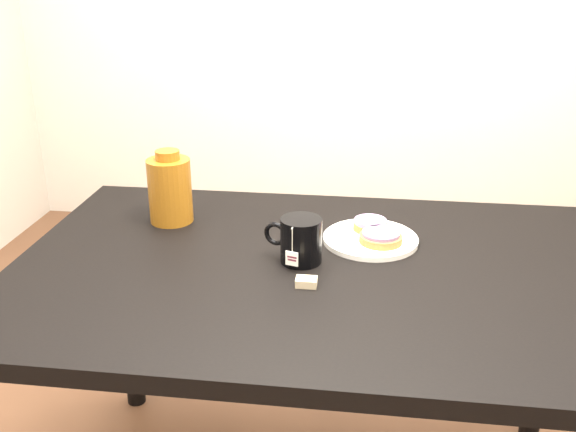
{
  "coord_description": "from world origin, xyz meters",
  "views": [
    {
      "loc": [
        0.1,
        -1.3,
        1.4
      ],
      "look_at": [
        -0.09,
        0.13,
        0.81
      ],
      "focal_mm": 40.0,
      "sensor_mm": 36.0,
      "label": 1
    }
  ],
  "objects_px": {
    "bagel_package": "(170,189)",
    "mug": "(300,240)",
    "teabag_pouch": "(306,282)",
    "bagel_front": "(381,237)",
    "bagel_back": "(370,225)",
    "plate": "(370,238)",
    "table": "(319,297)"
  },
  "relations": [
    {
      "from": "plate",
      "to": "teabag_pouch",
      "type": "xyz_separation_m",
      "value": [
        -0.13,
        -0.24,
        0.0
      ]
    },
    {
      "from": "mug",
      "to": "bagel_package",
      "type": "bearing_deg",
      "value": 167.76
    },
    {
      "from": "teabag_pouch",
      "to": "bagel_package",
      "type": "distance_m",
      "value": 0.5
    },
    {
      "from": "plate",
      "to": "teabag_pouch",
      "type": "bearing_deg",
      "value": -118.44
    },
    {
      "from": "bagel_front",
      "to": "bagel_package",
      "type": "xyz_separation_m",
      "value": [
        -0.54,
        0.09,
        0.06
      ]
    },
    {
      "from": "mug",
      "to": "teabag_pouch",
      "type": "bearing_deg",
      "value": -60.9
    },
    {
      "from": "table",
      "to": "bagel_back",
      "type": "relative_size",
      "value": 12.0
    },
    {
      "from": "mug",
      "to": "teabag_pouch",
      "type": "xyz_separation_m",
      "value": [
        0.03,
        -0.12,
        -0.04
      ]
    },
    {
      "from": "plate",
      "to": "bagel_front",
      "type": "height_order",
      "value": "bagel_front"
    },
    {
      "from": "teabag_pouch",
      "to": "mug",
      "type": "bearing_deg",
      "value": 102.97
    },
    {
      "from": "mug",
      "to": "teabag_pouch",
      "type": "distance_m",
      "value": 0.13
    },
    {
      "from": "plate",
      "to": "bagel_back",
      "type": "distance_m",
      "value": 0.05
    },
    {
      "from": "bagel_back",
      "to": "bagel_front",
      "type": "bearing_deg",
      "value": -70.56
    },
    {
      "from": "bagel_back",
      "to": "mug",
      "type": "bearing_deg",
      "value": -132.03
    },
    {
      "from": "bagel_package",
      "to": "teabag_pouch",
      "type": "bearing_deg",
      "value": -38.72
    },
    {
      "from": "plate",
      "to": "teabag_pouch",
      "type": "distance_m",
      "value": 0.28
    },
    {
      "from": "table",
      "to": "bagel_front",
      "type": "bearing_deg",
      "value": 40.04
    },
    {
      "from": "bagel_back",
      "to": "bagel_package",
      "type": "relative_size",
      "value": 0.61
    },
    {
      "from": "plate",
      "to": "bagel_back",
      "type": "bearing_deg",
      "value": 92.3
    },
    {
      "from": "teabag_pouch",
      "to": "table",
      "type": "bearing_deg",
      "value": 79.11
    },
    {
      "from": "table",
      "to": "bagel_package",
      "type": "distance_m",
      "value": 0.49
    },
    {
      "from": "plate",
      "to": "bagel_back",
      "type": "xyz_separation_m",
      "value": [
        -0.0,
        0.05,
        0.02
      ]
    },
    {
      "from": "bagel_package",
      "to": "bagel_back",
      "type": "bearing_deg",
      "value": -2.3
    },
    {
      "from": "bagel_package",
      "to": "mug",
      "type": "bearing_deg",
      "value": -28.37
    },
    {
      "from": "table",
      "to": "bagel_package",
      "type": "xyz_separation_m",
      "value": [
        -0.41,
        0.21,
        0.17
      ]
    },
    {
      "from": "table",
      "to": "mug",
      "type": "height_order",
      "value": "mug"
    },
    {
      "from": "bagel_back",
      "to": "bagel_front",
      "type": "relative_size",
      "value": 0.84
    },
    {
      "from": "bagel_front",
      "to": "bagel_package",
      "type": "height_order",
      "value": "bagel_package"
    },
    {
      "from": "bagel_back",
      "to": "teabag_pouch",
      "type": "distance_m",
      "value": 0.32
    },
    {
      "from": "table",
      "to": "plate",
      "type": "bearing_deg",
      "value": 51.44
    },
    {
      "from": "table",
      "to": "bagel_back",
      "type": "bearing_deg",
      "value": 59.42
    },
    {
      "from": "bagel_package",
      "to": "bagel_front",
      "type": "bearing_deg",
      "value": -9.74
    }
  ]
}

